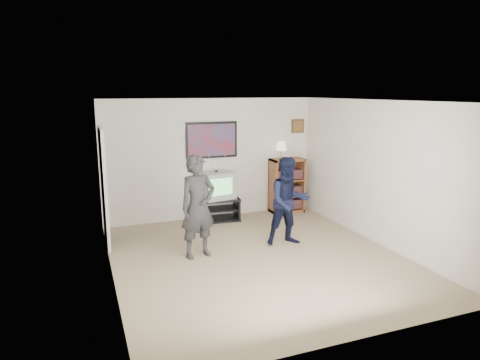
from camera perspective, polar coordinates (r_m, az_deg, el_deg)
room_shell at (r=6.95m, az=1.41°, el=0.21°), size 4.51×5.00×2.51m
media_stand at (r=8.92m, az=-3.18°, el=-3.89°), size 0.99×0.62×0.47m
crt_television at (r=8.80m, az=-3.13°, el=-0.68°), size 0.73×0.65×0.55m
bookshelf at (r=9.49m, az=6.26°, el=-0.74°), size 0.73×0.41×1.19m
table_lamp at (r=9.31m, az=5.49°, el=3.99°), size 0.25×0.25×0.39m
person_tall at (r=6.87m, az=-5.63°, el=-3.55°), size 0.68×0.53×1.67m
person_short at (r=7.45m, az=6.50°, el=-2.86°), size 0.80×0.65×1.54m
controller_left at (r=6.97m, az=-6.09°, el=0.06°), size 0.08×0.13×0.04m
controller_right at (r=7.61m, az=5.64°, el=-0.40°), size 0.07×0.11×0.03m
poster at (r=8.88m, az=-3.80°, el=5.34°), size 1.10×0.03×0.75m
air_vent at (r=8.71m, az=-7.32°, el=7.13°), size 0.28×0.02×0.14m
small_picture at (r=9.63m, az=7.71°, el=7.14°), size 0.30×0.03×0.30m
doorway at (r=7.74m, az=-17.77°, el=-1.05°), size 0.03×0.85×2.00m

